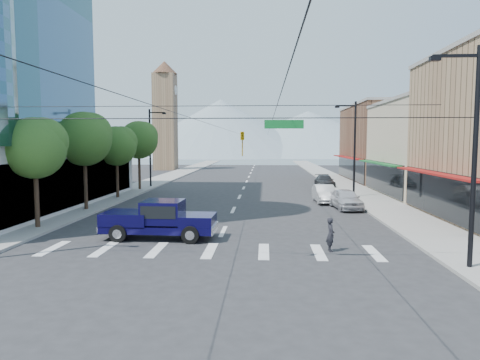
# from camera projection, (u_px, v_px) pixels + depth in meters

# --- Properties ---
(ground) EXTENTS (160.00, 160.00, 0.00)m
(ground) POSITION_uv_depth(u_px,v_px,m) (210.00, 259.00, 19.09)
(ground) COLOR #28282B
(ground) RESTS_ON ground
(sidewalk_left) EXTENTS (4.00, 120.00, 0.15)m
(sidewalk_left) POSITION_uv_depth(u_px,v_px,m) (161.00, 179.00, 59.56)
(sidewalk_left) COLOR gray
(sidewalk_left) RESTS_ON ground
(sidewalk_right) EXTENTS (4.00, 120.00, 0.15)m
(sidewalk_right) POSITION_uv_depth(u_px,v_px,m) (335.00, 180.00, 58.16)
(sidewalk_right) COLOR gray
(sidewalk_right) RESTS_ON ground
(shop_mid) EXTENTS (12.00, 14.00, 9.00)m
(shop_mid) POSITION_uv_depth(u_px,v_px,m) (447.00, 150.00, 41.39)
(shop_mid) COLOR tan
(shop_mid) RESTS_ON ground
(shop_far) EXTENTS (12.00, 18.00, 10.00)m
(shop_far) POSITION_uv_depth(u_px,v_px,m) (396.00, 144.00, 57.25)
(shop_far) COLOR brown
(shop_far) RESTS_ON ground
(clock_tower) EXTENTS (4.80, 4.80, 20.40)m
(clock_tower) POSITION_uv_depth(u_px,v_px,m) (165.00, 114.00, 80.77)
(clock_tower) COLOR #8C6B4C
(clock_tower) RESTS_ON ground
(mountain_left) EXTENTS (80.00, 80.00, 22.00)m
(mountain_left) POSITION_uv_depth(u_px,v_px,m) (221.00, 128.00, 168.16)
(mountain_left) COLOR gray
(mountain_left) RESTS_ON ground
(mountain_right) EXTENTS (90.00, 90.00, 18.00)m
(mountain_right) POSITION_uv_depth(u_px,v_px,m) (308.00, 133.00, 176.23)
(mountain_right) COLOR gray
(mountain_right) RESTS_ON ground
(tree_near) EXTENTS (3.65, 3.64, 6.71)m
(tree_near) POSITION_uv_depth(u_px,v_px,m) (38.00, 146.00, 25.36)
(tree_near) COLOR black
(tree_near) RESTS_ON ground
(tree_midnear) EXTENTS (4.09, 4.09, 7.52)m
(tree_midnear) POSITION_uv_depth(u_px,v_px,m) (86.00, 137.00, 32.27)
(tree_midnear) COLOR black
(tree_midnear) RESTS_ON ground
(tree_midfar) EXTENTS (3.65, 3.64, 6.71)m
(tree_midfar) POSITION_uv_depth(u_px,v_px,m) (118.00, 145.00, 39.28)
(tree_midfar) COLOR black
(tree_midfar) RESTS_ON ground
(tree_far) EXTENTS (4.09, 4.09, 7.52)m
(tree_far) POSITION_uv_depth(u_px,v_px,m) (140.00, 139.00, 46.19)
(tree_far) COLOR black
(tree_far) RESTS_ON ground
(signal_rig) EXTENTS (21.80, 0.20, 9.00)m
(signal_rig) POSITION_uv_depth(u_px,v_px,m) (211.00, 156.00, 17.67)
(signal_rig) COLOR black
(signal_rig) RESTS_ON ground
(lamp_pole_nw) EXTENTS (2.00, 0.25, 9.00)m
(lamp_pole_nw) POSITION_uv_depth(u_px,v_px,m) (151.00, 145.00, 49.11)
(lamp_pole_nw) COLOR black
(lamp_pole_nw) RESTS_ON ground
(lamp_pole_ne) EXTENTS (2.00, 0.25, 9.00)m
(lamp_pole_ne) POSITION_uv_depth(u_px,v_px,m) (353.00, 145.00, 39.91)
(lamp_pole_ne) COLOR black
(lamp_pole_ne) RESTS_ON ground
(pickup_truck) EXTENTS (6.22, 2.55, 2.08)m
(pickup_truck) POSITION_uv_depth(u_px,v_px,m) (159.00, 219.00, 23.16)
(pickup_truck) COLOR #0A0736
(pickup_truck) RESTS_ON ground
(pedestrian) EXTENTS (0.46, 0.64, 1.63)m
(pedestrian) POSITION_uv_depth(u_px,v_px,m) (330.00, 235.00, 20.45)
(pedestrian) COLOR black
(pedestrian) RESTS_ON ground
(parked_car_near) EXTENTS (2.32, 4.81, 1.58)m
(parked_car_near) POSITION_uv_depth(u_px,v_px,m) (346.00, 199.00, 33.48)
(parked_car_near) COLOR silver
(parked_car_near) RESTS_ON ground
(parked_car_mid) EXTENTS (1.76, 4.67, 1.52)m
(parked_car_mid) POSITION_uv_depth(u_px,v_px,m) (324.00, 194.00, 37.13)
(parked_car_mid) COLOR silver
(parked_car_mid) RESTS_ON ground
(parked_car_far) EXTENTS (2.04, 4.84, 1.39)m
(parked_car_far) POSITION_uv_depth(u_px,v_px,m) (325.00, 181.00, 49.91)
(parked_car_far) COLOR #2C2C2F
(parked_car_far) RESTS_ON ground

